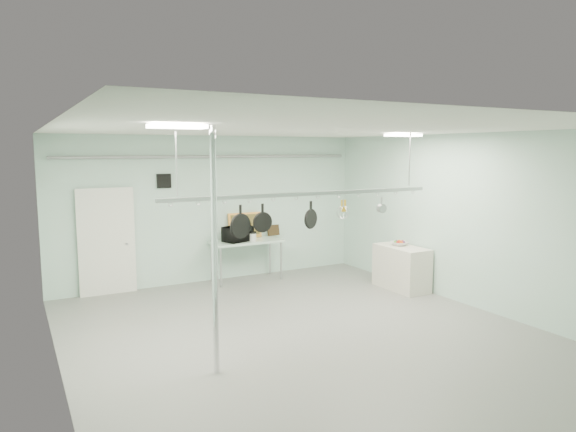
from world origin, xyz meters
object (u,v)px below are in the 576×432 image
pot_rack (307,192)px  skillet_mid (263,217)px  chrome_pole (215,252)px  prep_table (246,244)px  microwave (238,234)px  skillet_right (311,215)px  fruit_bowl (399,244)px  skillet_left (240,222)px  coffee_canister (253,237)px  side_cabinet (401,268)px

pot_rack → skillet_mid: bearing=180.0°
chrome_pole → prep_table: size_ratio=2.00×
microwave → skillet_mid: skillet_mid is taller
skillet_right → chrome_pole: bearing=-179.6°
fruit_bowl → skillet_right: size_ratio=0.78×
prep_table → skillet_left: 3.78m
microwave → coffee_canister: bearing=135.4°
side_cabinet → microwave: (-2.77, 2.17, 0.62)m
chrome_pole → coffee_canister: size_ratio=18.03×
chrome_pole → skillet_right: chrome_pole is taller
pot_rack → skillet_right: 0.37m
chrome_pole → skillet_right: (1.97, 0.90, 0.27)m
prep_table → fruit_bowl: (2.58, -2.09, 0.11)m
chrome_pole → skillet_mid: (1.11, 0.90, 0.27)m
side_cabinet → skillet_right: size_ratio=2.74×
skillet_left → skillet_mid: bearing=-14.0°
prep_table → fruit_bowl: 3.32m
prep_table → coffee_canister: size_ratio=9.02×
prep_table → coffee_canister: coffee_canister is taller
pot_rack → coffee_canister: (0.48, 3.12, -1.24)m
pot_rack → coffee_canister: bearing=81.3°
fruit_bowl → chrome_pole: bearing=-156.6°
microwave → skillet_right: size_ratio=1.37×
microwave → skillet_right: bearing=69.7°
chrome_pole → coffee_canister: (2.38, 4.02, -0.61)m
chrome_pole → microwave: (2.08, 4.17, -0.53)m
fruit_bowl → skillet_right: 3.28m
coffee_canister → skillet_mid: size_ratio=0.42×
microwave → coffee_canister: 0.34m
skillet_mid → microwave: bearing=75.8°
prep_table → skillet_mid: bearing=-109.8°
pot_rack → fruit_bowl: pot_rack is taller
microwave → chrome_pole: bearing=45.1°
skillet_left → chrome_pole: bearing=-143.8°
fruit_bowl → skillet_left: bearing=-163.6°
prep_table → skillet_left: bearing=-115.2°
skillet_mid → coffee_canister: bearing=70.3°
pot_rack → coffee_canister: 3.39m
prep_table → pot_rack: bearing=-96.9°
side_cabinet → skillet_right: 3.39m
chrome_pole → pot_rack: (1.90, 0.90, 0.63)m
fruit_bowl → skillet_left: size_ratio=0.66×
pot_rack → chrome_pole: bearing=-154.7°
coffee_canister → fruit_bowl: 3.15m
skillet_left → skillet_mid: 0.37m
prep_table → skillet_mid: (-1.19, -3.30, 1.04)m
prep_table → side_cabinet: (2.55, -2.20, -0.38)m
side_cabinet → chrome_pole: bearing=-157.6°
skillet_right → fruit_bowl: bearing=-1.5°
prep_table → pot_rack: (-0.40, -3.30, 1.40)m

